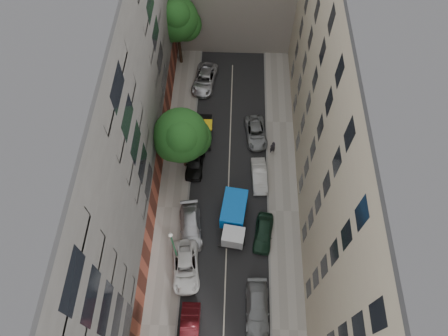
{
  "coord_description": "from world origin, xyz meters",
  "views": [
    {
      "loc": [
        0.22,
        -16.79,
        35.95
      ],
      "look_at": [
        -0.41,
        1.21,
        6.0
      ],
      "focal_mm": 32.0,
      "sensor_mm": 36.0,
      "label": 1
    }
  ],
  "objects_px": {
    "car_right_3": "(259,176)",
    "lamp_post": "(173,245)",
    "car_left_2": "(186,267)",
    "car_left_1": "(190,330)",
    "car_right_1": "(257,308)",
    "car_right_2": "(263,233)",
    "tree_far": "(177,21)",
    "pedestrian": "(273,147)",
    "car_left_5": "(205,131)",
    "tree_mid": "(182,137)",
    "tarp_truck": "(234,218)",
    "car_right_4": "(256,133)",
    "car_left_3": "(191,226)",
    "car_left_6": "(205,79)",
    "car_left_4": "(195,162)"
  },
  "relations": [
    {
      "from": "car_right_3",
      "to": "lamp_post",
      "type": "height_order",
      "value": "lamp_post"
    },
    {
      "from": "car_left_5",
      "to": "car_right_1",
      "type": "height_order",
      "value": "car_left_5"
    },
    {
      "from": "car_right_3",
      "to": "tree_far",
      "type": "distance_m",
      "value": 19.66
    },
    {
      "from": "car_left_2",
      "to": "tree_mid",
      "type": "xyz_separation_m",
      "value": [
        -0.9,
        10.98,
        4.54
      ]
    },
    {
      "from": "car_left_4",
      "to": "car_left_6",
      "type": "xyz_separation_m",
      "value": [
        0.29,
        11.57,
        -0.01
      ]
    },
    {
      "from": "car_right_3",
      "to": "tree_mid",
      "type": "xyz_separation_m",
      "value": [
        -7.61,
        1.29,
        4.57
      ]
    },
    {
      "from": "tarp_truck",
      "to": "pedestrian",
      "type": "relative_size",
      "value": 3.23
    },
    {
      "from": "tarp_truck",
      "to": "car_right_2",
      "type": "height_order",
      "value": "tarp_truck"
    },
    {
      "from": "tree_mid",
      "to": "tarp_truck",
      "type": "bearing_deg",
      "value": -51.02
    },
    {
      "from": "car_left_2",
      "to": "car_left_5",
      "type": "xyz_separation_m",
      "value": [
        0.8,
        15.09,
        0.01
      ]
    },
    {
      "from": "car_right_2",
      "to": "tree_far",
      "type": "relative_size",
      "value": 0.45
    },
    {
      "from": "car_left_1",
      "to": "car_left_3",
      "type": "distance_m",
      "value": 9.22
    },
    {
      "from": "car_left_4",
      "to": "pedestrian",
      "type": "xyz_separation_m",
      "value": [
        8.09,
        1.92,
        0.26
      ]
    },
    {
      "from": "car_left_5",
      "to": "tree_mid",
      "type": "bearing_deg",
      "value": -113.83
    },
    {
      "from": "car_left_3",
      "to": "car_left_6",
      "type": "relative_size",
      "value": 0.93
    },
    {
      "from": "car_left_3",
      "to": "car_left_5",
      "type": "distance_m",
      "value": 11.22
    },
    {
      "from": "car_left_3",
      "to": "car_left_4",
      "type": "bearing_deg",
      "value": 83.06
    },
    {
      "from": "car_left_2",
      "to": "car_right_3",
      "type": "height_order",
      "value": "car_left_2"
    },
    {
      "from": "car_right_4",
      "to": "tree_far",
      "type": "bearing_deg",
      "value": 122.95
    },
    {
      "from": "car_left_6",
      "to": "tree_far",
      "type": "bearing_deg",
      "value": 140.89
    },
    {
      "from": "tarp_truck",
      "to": "tree_far",
      "type": "relative_size",
      "value": 0.61
    },
    {
      "from": "lamp_post",
      "to": "car_right_3",
      "type": "bearing_deg",
      "value": 49.39
    },
    {
      "from": "car_left_2",
      "to": "car_right_4",
      "type": "distance_m",
      "value": 16.42
    },
    {
      "from": "car_left_6",
      "to": "pedestrian",
      "type": "relative_size",
      "value": 3.08
    },
    {
      "from": "tree_mid",
      "to": "car_left_3",
      "type": "bearing_deg",
      "value": -81.51
    },
    {
      "from": "car_right_2",
      "to": "car_right_3",
      "type": "bearing_deg",
      "value": 100.84
    },
    {
      "from": "car_right_4",
      "to": "tree_far",
      "type": "xyz_separation_m",
      "value": [
        -9.1,
        10.85,
        5.76
      ]
    },
    {
      "from": "car_right_2",
      "to": "tree_far",
      "type": "xyz_separation_m",
      "value": [
        -9.74,
        22.49,
        5.69
      ]
    },
    {
      "from": "car_left_4",
      "to": "car_right_2",
      "type": "bearing_deg",
      "value": -44.79
    },
    {
      "from": "car_right_2",
      "to": "pedestrian",
      "type": "height_order",
      "value": "pedestrian"
    },
    {
      "from": "car_right_3",
      "to": "pedestrian",
      "type": "bearing_deg",
      "value": 62.78
    },
    {
      "from": "car_left_5",
      "to": "car_left_6",
      "type": "xyz_separation_m",
      "value": [
        -0.46,
        7.6,
        0.03
      ]
    },
    {
      "from": "lamp_post",
      "to": "pedestrian",
      "type": "relative_size",
      "value": 3.52
    },
    {
      "from": "car_left_1",
      "to": "car_left_3",
      "type": "relative_size",
      "value": 0.89
    },
    {
      "from": "car_left_3",
      "to": "car_right_1",
      "type": "height_order",
      "value": "car_left_3"
    },
    {
      "from": "car_left_5",
      "to": "car_right_1",
      "type": "relative_size",
      "value": 0.89
    },
    {
      "from": "car_left_6",
      "to": "tree_mid",
      "type": "bearing_deg",
      "value": -87.92
    },
    {
      "from": "lamp_post",
      "to": "car_right_2",
      "type": "bearing_deg",
      "value": 18.31
    },
    {
      "from": "car_right_2",
      "to": "car_right_4",
      "type": "relative_size",
      "value": 0.9
    },
    {
      "from": "tarp_truck",
      "to": "car_right_2",
      "type": "distance_m",
      "value": 3.14
    },
    {
      "from": "car_left_1",
      "to": "car_right_1",
      "type": "bearing_deg",
      "value": 18.59
    },
    {
      "from": "car_left_4",
      "to": "car_right_2",
      "type": "relative_size",
      "value": 1.07
    },
    {
      "from": "car_right_2",
      "to": "car_right_4",
      "type": "distance_m",
      "value": 11.66
    },
    {
      "from": "car_left_1",
      "to": "car_right_2",
      "type": "bearing_deg",
      "value": 54.06
    },
    {
      "from": "tarp_truck",
      "to": "car_left_5",
      "type": "relative_size",
      "value": 1.29
    },
    {
      "from": "car_left_4",
      "to": "tarp_truck",
      "type": "bearing_deg",
      "value": -54.47
    },
    {
      "from": "tree_far",
      "to": "pedestrian",
      "type": "xyz_separation_m",
      "value": [
        10.83,
        -12.94,
        -5.38
      ]
    },
    {
      "from": "car_left_3",
      "to": "car_left_4",
      "type": "xyz_separation_m",
      "value": [
        -0.11,
        7.23,
        0.03
      ]
    },
    {
      "from": "car_left_1",
      "to": "car_left_5",
      "type": "xyz_separation_m",
      "value": [
        0.0,
        20.4,
        -0.02
      ]
    },
    {
      "from": "car_left_3",
      "to": "tree_far",
      "type": "bearing_deg",
      "value": 89.56
    }
  ]
}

